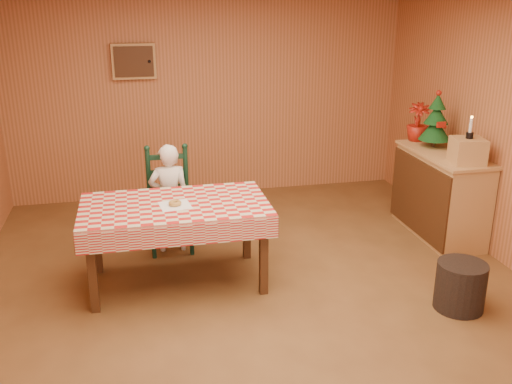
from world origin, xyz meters
TOP-DOWN VIEW (x-y plane):
  - ground at (0.00, 0.00)m, footprint 6.00×6.00m
  - cabin_walls at (-0.00, 0.53)m, footprint 5.10×6.05m
  - dining_table at (-0.65, 0.56)m, footprint 1.66×0.96m
  - ladder_chair at (-0.65, 1.34)m, footprint 0.44×0.40m
  - seated_child at (-0.65, 1.29)m, footprint 0.41×0.27m
  - napkin at (-0.65, 0.51)m, footprint 0.29×0.29m
  - donut at (-0.65, 0.51)m, footprint 0.13×0.13m
  - shelf_unit at (2.23, 1.06)m, footprint 0.54×1.24m
  - crate at (2.24, 0.66)m, footprint 0.35×0.35m
  - christmas_tree at (2.24, 1.31)m, footprint 0.34×0.34m
  - flower_arrangement at (2.19, 1.61)m, footprint 0.31×0.31m
  - candle_set at (2.24, 0.66)m, footprint 0.07×0.07m
  - storage_bin at (1.61, -0.42)m, footprint 0.47×0.47m

SIDE VIEW (x-z plane):
  - ground at x=0.00m, z-range 0.00..0.00m
  - storage_bin at x=1.61m, z-range 0.00..0.41m
  - shelf_unit at x=2.23m, z-range 0.00..0.93m
  - ladder_chair at x=-0.65m, z-range -0.04..1.04m
  - seated_child at x=-0.65m, z-range 0.00..1.12m
  - dining_table at x=-0.65m, z-range 0.30..1.07m
  - napkin at x=-0.65m, z-range 0.77..0.77m
  - donut at x=-0.65m, z-range 0.77..0.81m
  - crate at x=2.24m, z-range 0.93..1.18m
  - flower_arrangement at x=2.19m, z-range 0.93..1.36m
  - christmas_tree at x=2.24m, z-range 0.90..1.52m
  - candle_set at x=2.24m, z-range 1.13..1.36m
  - cabin_walls at x=0.00m, z-range 0.50..3.15m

